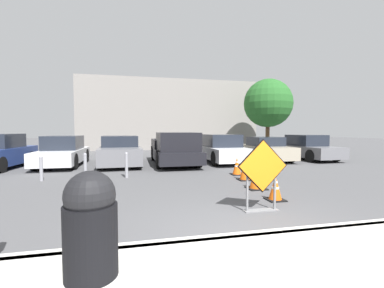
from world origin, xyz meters
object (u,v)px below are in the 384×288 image
at_px(road_closed_sign, 262,172).
at_px(parked_car_second, 63,152).
at_px(bollard_nearest, 127,164).
at_px(bollard_second, 85,165).
at_px(traffic_cone_nearest, 275,188).
at_px(parked_car_third, 120,151).
at_px(parked_car_fifth, 266,149).
at_px(traffic_cone_third, 245,169).
at_px(parked_car_sixth, 307,148).
at_px(pickup_truck, 175,150).
at_px(bollard_third, 41,168).
at_px(traffic_cone_second, 256,176).
at_px(parked_car_fourth, 222,149).
at_px(traffic_cone_fourth, 237,166).
at_px(trash_bin, 91,223).

relative_size(road_closed_sign, parked_car_second, 0.35).
distance_m(bollard_nearest, bollard_second, 1.41).
bearing_deg(parked_car_second, traffic_cone_nearest, 131.11).
relative_size(parked_car_third, parked_car_fifth, 1.13).
xyz_separation_m(traffic_cone_third, parked_car_fifth, (3.62, 5.20, 0.23)).
bearing_deg(parked_car_sixth, bollard_nearest, 18.24).
bearing_deg(pickup_truck, road_closed_sign, 94.70).
bearing_deg(parked_car_third, pickup_truck, 166.86).
bearing_deg(pickup_truck, bollard_third, 32.24).
xyz_separation_m(pickup_truck, bollard_second, (-3.68, -3.23, -0.25)).
bearing_deg(traffic_cone_nearest, road_closed_sign, -135.63).
bearing_deg(traffic_cone_second, bollard_nearest, 144.93).
relative_size(parked_car_fourth, bollard_second, 5.03).
distance_m(road_closed_sign, traffic_cone_third, 3.49).
bearing_deg(bollard_third, traffic_cone_fourth, -2.40).
bearing_deg(parked_car_second, parked_car_fifth, 179.77).
xyz_separation_m(traffic_cone_third, pickup_truck, (-1.76, 4.59, 0.34)).
bearing_deg(bollard_nearest, parked_car_second, 128.37).
relative_size(traffic_cone_second, parked_car_fifth, 0.19).
distance_m(road_closed_sign, parked_car_second, 10.49).
height_order(parked_car_second, pickup_truck, pickup_truck).
height_order(traffic_cone_third, pickup_truck, pickup_truck).
relative_size(traffic_cone_nearest, bollard_third, 0.72).
height_order(traffic_cone_nearest, bollard_third, bollard_third).
bearing_deg(parked_car_third, parked_car_fifth, 178.05).
xyz_separation_m(parked_car_fifth, bollard_third, (-10.47, -3.85, -0.17)).
bearing_deg(parked_car_second, road_closed_sign, 125.41).
relative_size(parked_car_third, pickup_truck, 0.84).
relative_size(trash_bin, bollard_third, 1.35).
bearing_deg(pickup_truck, traffic_cone_nearest, 101.04).
bearing_deg(trash_bin, bollard_nearest, 88.55).
relative_size(traffic_cone_nearest, parked_car_sixth, 0.14).
bearing_deg(bollard_third, traffic_cone_third, -11.20).
bearing_deg(traffic_cone_fourth, parked_car_fourth, 78.98).
height_order(pickup_truck, bollard_nearest, pickup_truck).
distance_m(road_closed_sign, parked_car_sixth, 11.25).
height_order(pickup_truck, bollard_third, pickup_truck).
xyz_separation_m(road_closed_sign, parked_car_fifth, (4.70, 8.49, -0.22)).
height_order(bollard_nearest, bollard_third, bollard_nearest).
relative_size(traffic_cone_third, parked_car_fourth, 0.17).
relative_size(traffic_cone_nearest, trash_bin, 0.53).
relative_size(traffic_cone_nearest, parked_car_third, 0.13).
bearing_deg(bollard_third, traffic_cone_nearest, -31.00).
xyz_separation_m(road_closed_sign, parked_car_fourth, (2.01, 8.38, -0.16)).
relative_size(road_closed_sign, bollard_third, 1.80).
relative_size(road_closed_sign, trash_bin, 1.33).
bearing_deg(parked_car_sixth, parked_car_fifth, -2.33).
distance_m(pickup_truck, parked_car_fourth, 2.73).
bearing_deg(road_closed_sign, traffic_cone_fourth, 74.22).
distance_m(parked_car_sixth, trash_bin, 14.86).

